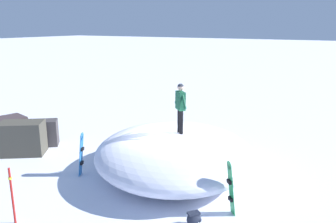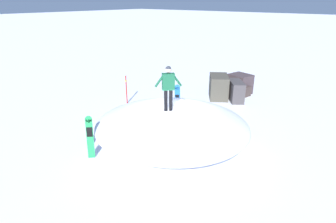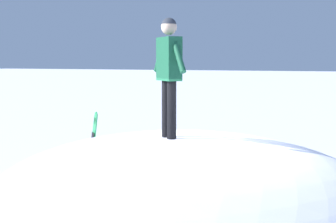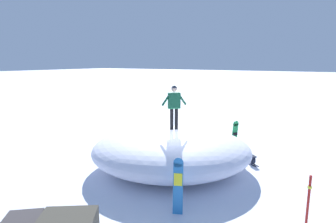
{
  "view_description": "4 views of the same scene",
  "coord_description": "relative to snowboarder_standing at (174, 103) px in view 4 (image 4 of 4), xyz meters",
  "views": [
    {
      "loc": [
        6.18,
        -10.13,
        5.4
      ],
      "look_at": [
        0.23,
        0.28,
        2.33
      ],
      "focal_mm": 36.54,
      "sensor_mm": 36.0,
      "label": 1
    },
    {
      "loc": [
        8.87,
        6.95,
        5.77
      ],
      "look_at": [
        0.75,
        0.29,
        1.55
      ],
      "focal_mm": 30.17,
      "sensor_mm": 36.0,
      "label": 2
    },
    {
      "loc": [
        -1.96,
        6.35,
        2.76
      ],
      "look_at": [
        0.86,
        0.04,
        1.97
      ],
      "focal_mm": 47.12,
      "sensor_mm": 36.0,
      "label": 3
    },
    {
      "loc": [
        -8.72,
        -5.1,
        4.36
      ],
      "look_at": [
        0.71,
        0.56,
        2.32
      ],
      "focal_mm": 29.05,
      "sensor_mm": 36.0,
      "label": 4
    }
  ],
  "objects": [
    {
      "name": "snowboarder_standing",
      "position": [
        0.0,
        0.0,
        0.0
      ],
      "size": [
        0.85,
        0.78,
        1.8
      ],
      "color": "black",
      "rests_on": "snow_mound"
    },
    {
      "name": "snow_mound",
      "position": [
        -0.23,
        -0.01,
        -1.89
      ],
      "size": [
        8.19,
        8.43,
        1.6
      ],
      "primitive_type": "ellipsoid",
      "rotation": [
        0.0,
        0.0,
        0.5
      ],
      "color": "white",
      "rests_on": "ground"
    },
    {
      "name": "ground",
      "position": [
        -0.73,
        -0.28,
        -2.69
      ],
      "size": [
        240.0,
        240.0,
        0.0
      ],
      "primitive_type": "plane",
      "color": "white"
    },
    {
      "name": "backpack_near",
      "position": [
        1.9,
        -2.77,
        -2.49
      ],
      "size": [
        0.51,
        0.58,
        0.39
      ],
      "color": "#1E2333",
      "rests_on": "ground"
    },
    {
      "name": "trail_marker_pole",
      "position": [
        -2.46,
        -5.18,
        -1.81
      ],
      "size": [
        0.1,
        0.1,
        1.67
      ],
      "color": "#A51E19",
      "rests_on": "ground"
    },
    {
      "name": "snowboard_primary_upright",
      "position": [
        -3.06,
        -1.88,
        -1.84
      ],
      "size": [
        0.29,
        0.34,
        1.65
      ],
      "color": "#2672BF",
      "rests_on": "ground"
    },
    {
      "name": "snowboard_secondary_upright",
      "position": [
        2.57,
        -1.77,
        -1.82
      ],
      "size": [
        0.35,
        0.35,
        1.68
      ],
      "color": "#1E8C47",
      "rests_on": "ground"
    }
  ]
}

